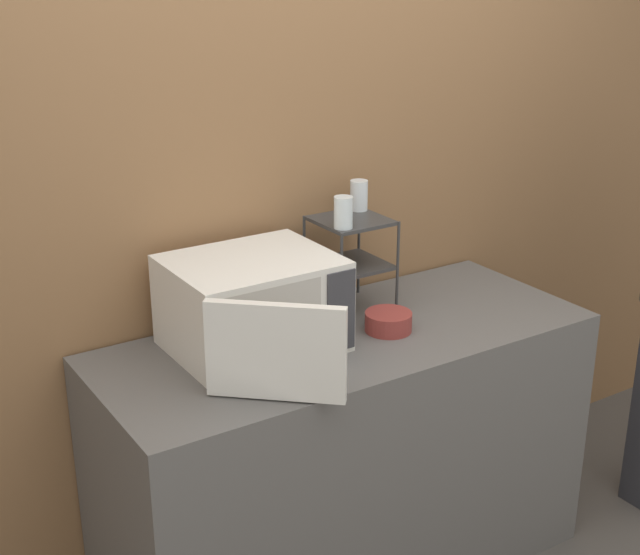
{
  "coord_description": "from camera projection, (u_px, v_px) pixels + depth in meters",
  "views": [
    {
      "loc": [
        -1.48,
        -1.8,
        2.06
      ],
      "look_at": [
        -0.08,
        0.36,
        1.1
      ],
      "focal_mm": 50.0,
      "sensor_mm": 36.0,
      "label": 1
    }
  ],
  "objects": [
    {
      "name": "wall_back",
      "position": [
        285.0,
        187.0,
        2.99
      ],
      "size": [
        8.0,
        0.06,
        2.6
      ],
      "color": "olive",
      "rests_on": "ground_plane"
    },
    {
      "name": "counter",
      "position": [
        345.0,
        456.0,
        3.0
      ],
      "size": [
        1.62,
        0.66,
        0.89
      ],
      "color": "#595654",
      "rests_on": "ground_plane"
    },
    {
      "name": "microwave",
      "position": [
        254.0,
        306.0,
        2.69
      ],
      "size": [
        0.51,
        0.67,
        0.29
      ],
      "color": "silver",
      "rests_on": "counter"
    },
    {
      "name": "dish_rack",
      "position": [
        351.0,
        245.0,
        2.96
      ],
      "size": [
        0.24,
        0.23,
        0.32
      ],
      "color": "#333333",
      "rests_on": "counter"
    },
    {
      "name": "glass_front_left",
      "position": [
        343.0,
        212.0,
        2.82
      ],
      "size": [
        0.06,
        0.06,
        0.1
      ],
      "color": "silver",
      "rests_on": "dish_rack"
    },
    {
      "name": "glass_back_right",
      "position": [
        359.0,
        195.0,
        3.01
      ],
      "size": [
        0.06,
        0.06,
        0.1
      ],
      "color": "silver",
      "rests_on": "dish_rack"
    },
    {
      "name": "bowl",
      "position": [
        388.0,
        322.0,
        2.86
      ],
      "size": [
        0.15,
        0.15,
        0.06
      ],
      "color": "maroon",
      "rests_on": "counter"
    }
  ]
}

